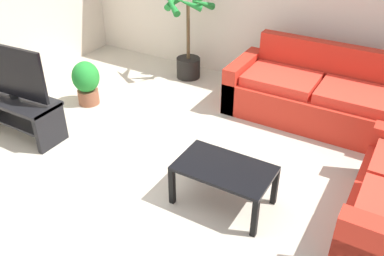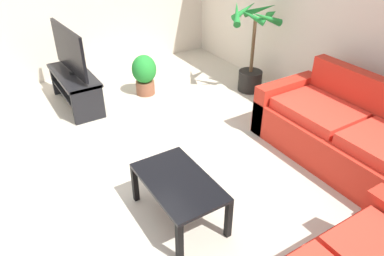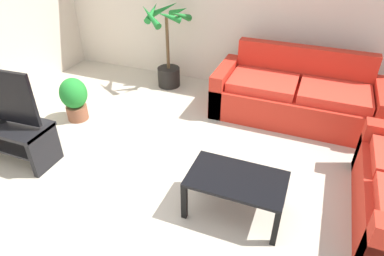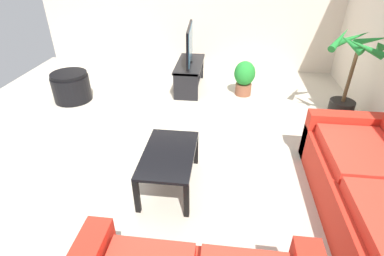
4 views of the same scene
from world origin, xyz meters
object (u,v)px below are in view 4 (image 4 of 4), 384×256
at_px(couch_main, 384,199).
at_px(potted_palm, 348,84).
at_px(potted_plant_small, 244,77).
at_px(ottoman, 71,87).
at_px(tv_stand, 190,72).
at_px(coffee_table, 169,158).
at_px(tv, 190,44).

bearing_deg(couch_main, potted_palm, 172.61).
bearing_deg(potted_plant_small, ottoman, -78.95).
height_order(couch_main, potted_palm, potted_palm).
distance_m(potted_palm, potted_plant_small, 1.60).
relative_size(tv_stand, coffee_table, 1.25).
relative_size(tv_stand, tv, 1.04).
distance_m(coffee_table, potted_palm, 2.85).
xyz_separation_m(couch_main, tv_stand, (-2.93, -2.11, 0.01)).
bearing_deg(ottoman, potted_palm, 87.76).
bearing_deg(tv, potted_plant_small, 79.55).
xyz_separation_m(couch_main, tv, (-2.93, -2.11, 0.51)).
distance_m(couch_main, tv_stand, 3.61).
bearing_deg(potted_plant_small, tv_stand, -100.40).
height_order(potted_plant_small, ottoman, potted_plant_small).
distance_m(tv, potted_plant_small, 1.10).
relative_size(tv_stand, ottoman, 1.80).
bearing_deg(potted_palm, potted_plant_small, -117.43).
xyz_separation_m(coffee_table, potted_palm, (-1.73, 2.26, 0.22)).
relative_size(coffee_table, potted_plant_small, 1.47).
relative_size(tv, ottoman, 1.74).
distance_m(potted_plant_small, ottoman, 2.93).
distance_m(couch_main, ottoman, 4.57).
xyz_separation_m(couch_main, coffee_table, (-0.30, -1.99, 0.06)).
relative_size(potted_palm, ottoman, 2.13).
bearing_deg(couch_main, tv, -144.30).
height_order(couch_main, tv_stand, couch_main).
bearing_deg(coffee_table, potted_palm, 127.49).
height_order(tv, coffee_table, tv).
bearing_deg(couch_main, tv_stand, -144.25).
height_order(couch_main, potted_plant_small, couch_main).
bearing_deg(tv_stand, ottoman, -68.76).
relative_size(tv, coffee_table, 1.20).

